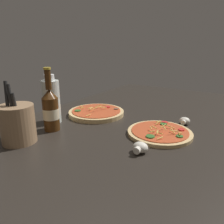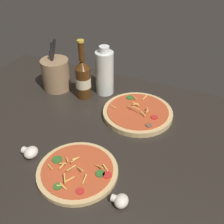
{
  "view_description": "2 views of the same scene",
  "coord_description": "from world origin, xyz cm",
  "px_view_note": "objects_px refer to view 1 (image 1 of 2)",
  "views": [
    {
      "loc": [
        -86.08,
        -43.39,
        36.12
      ],
      "look_at": [
        -11.82,
        4.01,
        8.29
      ],
      "focal_mm": 35.0,
      "sensor_mm": 36.0,
      "label": 1
    },
    {
      "loc": [
        22.39,
        -65.69,
        67.8
      ],
      "look_at": [
        -11.38,
        9.72,
        7.37
      ],
      "focal_mm": 45.0,
      "sensor_mm": 36.0,
      "label": 2
    }
  ],
  "objects_px": {
    "oil_bottle": "(51,101)",
    "utensil_crock": "(18,123)",
    "mushroom_right": "(184,121)",
    "beer_bottle": "(51,109)",
    "pizza_near": "(160,133)",
    "pizza_far": "(96,112)",
    "mushroom_left": "(140,148)"
  },
  "relations": [
    {
      "from": "mushroom_right",
      "to": "oil_bottle",
      "type": "bearing_deg",
      "value": 119.46
    },
    {
      "from": "pizza_near",
      "to": "oil_bottle",
      "type": "height_order",
      "value": "oil_bottle"
    },
    {
      "from": "oil_bottle",
      "to": "mushroom_right",
      "type": "xyz_separation_m",
      "value": [
        0.28,
        -0.5,
        -0.08
      ]
    },
    {
      "from": "beer_bottle",
      "to": "mushroom_left",
      "type": "distance_m",
      "value": 0.39
    },
    {
      "from": "pizza_far",
      "to": "oil_bottle",
      "type": "bearing_deg",
      "value": 151.59
    },
    {
      "from": "oil_bottle",
      "to": "mushroom_left",
      "type": "height_order",
      "value": "oil_bottle"
    },
    {
      "from": "beer_bottle",
      "to": "oil_bottle",
      "type": "distance_m",
      "value": 0.09
    },
    {
      "from": "pizza_far",
      "to": "beer_bottle",
      "type": "xyz_separation_m",
      "value": [
        -0.25,
        0.03,
        0.08
      ]
    },
    {
      "from": "pizza_near",
      "to": "pizza_far",
      "type": "distance_m",
      "value": 0.36
    },
    {
      "from": "mushroom_left",
      "to": "utensil_crock",
      "type": "height_order",
      "value": "utensil_crock"
    },
    {
      "from": "pizza_far",
      "to": "beer_bottle",
      "type": "bearing_deg",
      "value": 172.19
    },
    {
      "from": "mushroom_left",
      "to": "utensil_crock",
      "type": "xyz_separation_m",
      "value": [
        -0.16,
        0.4,
        0.05
      ]
    },
    {
      "from": "mushroom_left",
      "to": "mushroom_right",
      "type": "distance_m",
      "value": 0.34
    },
    {
      "from": "oil_bottle",
      "to": "utensil_crock",
      "type": "bearing_deg",
      "value": -165.03
    },
    {
      "from": "beer_bottle",
      "to": "mushroom_right",
      "type": "height_order",
      "value": "beer_bottle"
    },
    {
      "from": "utensil_crock",
      "to": "mushroom_left",
      "type": "bearing_deg",
      "value": -68.42
    },
    {
      "from": "mushroom_left",
      "to": "beer_bottle",
      "type": "bearing_deg",
      "value": 92.23
    },
    {
      "from": "mushroom_left",
      "to": "mushroom_right",
      "type": "bearing_deg",
      "value": -8.56
    },
    {
      "from": "mushroom_left",
      "to": "oil_bottle",
      "type": "bearing_deg",
      "value": 83.58
    },
    {
      "from": "pizza_far",
      "to": "mushroom_left",
      "type": "relative_size",
      "value": 5.11
    },
    {
      "from": "pizza_far",
      "to": "utensil_crock",
      "type": "distance_m",
      "value": 0.4
    },
    {
      "from": "oil_bottle",
      "to": "beer_bottle",
      "type": "bearing_deg",
      "value": -134.57
    },
    {
      "from": "pizza_near",
      "to": "beer_bottle",
      "type": "height_order",
      "value": "beer_bottle"
    },
    {
      "from": "pizza_near",
      "to": "pizza_far",
      "type": "xyz_separation_m",
      "value": [
        0.07,
        0.35,
        0.0
      ]
    },
    {
      "from": "pizza_near",
      "to": "oil_bottle",
      "type": "xyz_separation_m",
      "value": [
        -0.12,
        0.45,
        0.09
      ]
    },
    {
      "from": "pizza_far",
      "to": "utensil_crock",
      "type": "xyz_separation_m",
      "value": [
        -0.4,
        0.05,
        0.06
      ]
    },
    {
      "from": "pizza_far",
      "to": "oil_bottle",
      "type": "distance_m",
      "value": 0.23
    },
    {
      "from": "pizza_near",
      "to": "oil_bottle",
      "type": "relative_size",
      "value": 1.17
    },
    {
      "from": "mushroom_right",
      "to": "utensil_crock",
      "type": "relative_size",
      "value": 0.22
    },
    {
      "from": "mushroom_left",
      "to": "pizza_near",
      "type": "bearing_deg",
      "value": -0.19
    },
    {
      "from": "beer_bottle",
      "to": "mushroom_right",
      "type": "bearing_deg",
      "value": -51.24
    },
    {
      "from": "pizza_far",
      "to": "beer_bottle",
      "type": "height_order",
      "value": "beer_bottle"
    }
  ]
}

